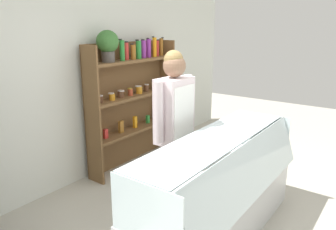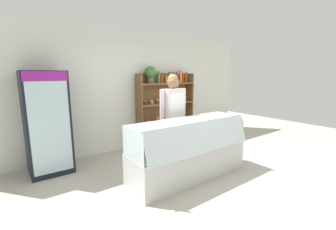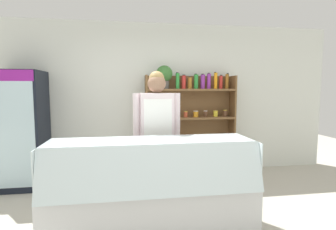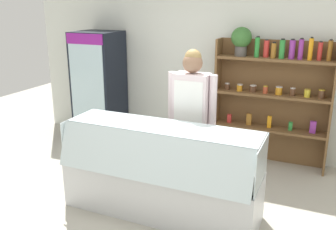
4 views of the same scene
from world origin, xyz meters
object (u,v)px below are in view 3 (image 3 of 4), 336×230
shelving_unit (187,113)px  shop_clerk (157,127)px  deli_display_case (152,205)px  drinks_fridge (21,130)px

shelving_unit → shop_clerk: (-0.68, -1.26, -0.05)m
shelving_unit → deli_display_case: bearing=-113.4°
shelving_unit → deli_display_case: size_ratio=0.90×
drinks_fridge → deli_display_case: (1.88, -1.66, -0.60)m
shop_clerk → drinks_fridge: bearing=152.2°
drinks_fridge → shelving_unit: bearing=4.3°
shelving_unit → shop_clerk: size_ratio=1.10×
drinks_fridge → shop_clerk: bearing=-27.8°
drinks_fridge → deli_display_case: bearing=-41.5°
shelving_unit → shop_clerk: bearing=-118.2°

